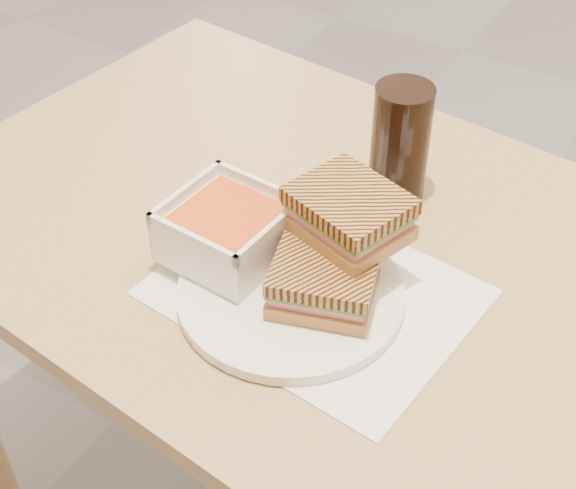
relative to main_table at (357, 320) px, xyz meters
The scene contains 7 objects.
main_table is the anchor object (origin of this frame).
tray_liner 0.14m from the main_table, 100.88° to the right, with size 0.38×0.31×0.00m.
plate 0.17m from the main_table, 107.71° to the right, with size 0.27×0.27×0.01m.
soup_bowl 0.23m from the main_table, 144.86° to the right, with size 0.14×0.14×0.07m.
panini_lower 0.19m from the main_table, 87.53° to the right, with size 0.14×0.13×0.05m.
panini_upper 0.21m from the main_table, 92.31° to the right, with size 0.15×0.14×0.06m.
cola_glass 0.24m from the main_table, 98.91° to the left, with size 0.08×0.08×0.16m.
Camera 1 is at (0.39, -2.62, 1.46)m, focal length 53.31 mm.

